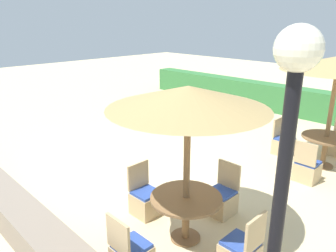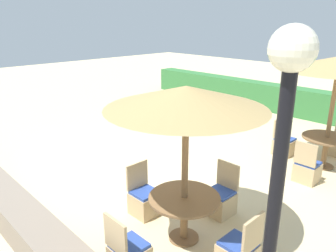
{
  "view_description": "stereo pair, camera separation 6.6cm",
  "coord_description": "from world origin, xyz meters",
  "px_view_note": "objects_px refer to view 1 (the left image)",
  "views": [
    {
      "loc": [
        5.32,
        -4.63,
        3.34
      ],
      "look_at": [
        0.0,
        0.6,
        0.9
      ],
      "focal_mm": 35.0,
      "sensor_mm": 36.0,
      "label": 1
    },
    {
      "loc": [
        5.37,
        -4.58,
        3.34
      ],
      "look_at": [
        0.0,
        0.6,
        0.9
      ],
      "focal_mm": 35.0,
      "sensor_mm": 36.0,
      "label": 2
    }
  ],
  "objects_px": {
    "patio_chair_back_right_west": "(283,144)",
    "patio_chair_front_right_north": "(221,200)",
    "parasol_front_right": "(188,98)",
    "patio_chair_front_right_west": "(146,200)",
    "lamp_post": "(286,149)",
    "patio_chair_back_right_south": "(307,170)",
    "round_table_back_right": "(326,143)",
    "round_table_front_right": "(186,205)"
  },
  "relations": [
    {
      "from": "parasol_front_right",
      "to": "round_table_front_right",
      "type": "bearing_deg",
      "value": 0.0
    },
    {
      "from": "lamp_post",
      "to": "parasol_front_right",
      "type": "xyz_separation_m",
      "value": [
        -1.89,
        0.91,
        -0.05
      ]
    },
    {
      "from": "patio_chair_back_right_west",
      "to": "patio_chair_front_right_north",
      "type": "bearing_deg",
      "value": 8.91
    },
    {
      "from": "round_table_back_right",
      "to": "parasol_front_right",
      "type": "xyz_separation_m",
      "value": [
        -0.46,
        -4.34,
        1.7
      ]
    },
    {
      "from": "round_table_front_right",
      "to": "patio_chair_front_right_north",
      "type": "distance_m",
      "value": 1.05
    },
    {
      "from": "round_table_back_right",
      "to": "patio_chair_front_right_north",
      "type": "height_order",
      "value": "patio_chair_front_right_north"
    },
    {
      "from": "round_table_front_right",
      "to": "patio_chair_back_right_south",
      "type": "bearing_deg",
      "value": 81.44
    },
    {
      "from": "lamp_post",
      "to": "patio_chair_back_right_west",
      "type": "relative_size",
      "value": 3.57
    },
    {
      "from": "patio_chair_back_right_south",
      "to": "lamp_post",
      "type": "bearing_deg",
      "value": -71.78
    },
    {
      "from": "round_table_front_right",
      "to": "patio_chair_front_right_west",
      "type": "relative_size",
      "value": 1.2
    },
    {
      "from": "patio_chair_back_right_south",
      "to": "round_table_front_right",
      "type": "relative_size",
      "value": 0.84
    },
    {
      "from": "patio_chair_back_right_west",
      "to": "round_table_back_right",
      "type": "bearing_deg",
      "value": 89.06
    },
    {
      "from": "round_table_back_right",
      "to": "patio_chair_back_right_south",
      "type": "bearing_deg",
      "value": -87.71
    },
    {
      "from": "round_table_back_right",
      "to": "patio_chair_back_right_west",
      "type": "height_order",
      "value": "patio_chair_back_right_west"
    },
    {
      "from": "patio_chair_back_right_west",
      "to": "patio_chair_front_right_north",
      "type": "height_order",
      "value": "same"
    },
    {
      "from": "lamp_post",
      "to": "patio_chair_back_right_west",
      "type": "xyz_separation_m",
      "value": [
        -2.46,
        5.26,
        -2.09
      ]
    },
    {
      "from": "parasol_front_right",
      "to": "patio_chair_front_right_north",
      "type": "height_order",
      "value": "parasol_front_right"
    },
    {
      "from": "round_table_back_right",
      "to": "lamp_post",
      "type": "bearing_deg",
      "value": -74.74
    },
    {
      "from": "lamp_post",
      "to": "patio_chair_front_right_west",
      "type": "bearing_deg",
      "value": 162.19
    },
    {
      "from": "round_table_front_right",
      "to": "patio_chair_back_right_west",
      "type": "bearing_deg",
      "value": 97.49
    },
    {
      "from": "lamp_post",
      "to": "round_table_back_right",
      "type": "relative_size",
      "value": 3.01
    },
    {
      "from": "patio_chair_back_right_west",
      "to": "parasol_front_right",
      "type": "bearing_deg",
      "value": 7.49
    },
    {
      "from": "lamp_post",
      "to": "round_table_front_right",
      "type": "distance_m",
      "value": 2.73
    },
    {
      "from": "lamp_post",
      "to": "patio_chair_front_right_north",
      "type": "xyz_separation_m",
      "value": [
        -1.93,
        1.9,
        -2.09
      ]
    },
    {
      "from": "round_table_front_right",
      "to": "patio_chair_front_right_north",
      "type": "relative_size",
      "value": 1.2
    },
    {
      "from": "patio_chair_back_right_west",
      "to": "patio_chair_front_right_west",
      "type": "relative_size",
      "value": 1.0
    },
    {
      "from": "round_table_back_right",
      "to": "patio_chair_back_right_west",
      "type": "bearing_deg",
      "value": 179.06
    },
    {
      "from": "patio_chair_back_right_west",
      "to": "patio_chair_front_right_west",
      "type": "bearing_deg",
      "value": -5.38
    },
    {
      "from": "round_table_back_right",
      "to": "patio_chair_front_right_west",
      "type": "xyz_separation_m",
      "value": [
        -1.44,
        -4.32,
        -0.33
      ]
    },
    {
      "from": "patio_chair_back_right_south",
      "to": "patio_chair_front_right_north",
      "type": "distance_m",
      "value": 2.38
    },
    {
      "from": "patio_chair_back_right_south",
      "to": "parasol_front_right",
      "type": "height_order",
      "value": "parasol_front_right"
    },
    {
      "from": "round_table_front_right",
      "to": "patio_chair_front_right_west",
      "type": "xyz_separation_m",
      "value": [
        -0.98,
        0.01,
        -0.34
      ]
    },
    {
      "from": "patio_chair_back_right_west",
      "to": "patio_chair_back_right_south",
      "type": "bearing_deg",
      "value": 45.89
    },
    {
      "from": "patio_chair_back_right_south",
      "to": "patio_chair_front_right_west",
      "type": "xyz_separation_m",
      "value": [
        -1.48,
        -3.3,
        0.0
      ]
    },
    {
      "from": "lamp_post",
      "to": "patio_chair_back_right_south",
      "type": "bearing_deg",
      "value": 108.22
    },
    {
      "from": "patio_chair_back_right_south",
      "to": "patio_chair_front_right_north",
      "type": "relative_size",
      "value": 1.0
    },
    {
      "from": "patio_chair_back_right_west",
      "to": "patio_chair_front_right_north",
      "type": "relative_size",
      "value": 1.0
    },
    {
      "from": "parasol_front_right",
      "to": "patio_chair_front_right_west",
      "type": "relative_size",
      "value": 2.66
    },
    {
      "from": "patio_chair_front_right_west",
      "to": "patio_chair_front_right_north",
      "type": "distance_m",
      "value": 1.36
    },
    {
      "from": "patio_chair_front_right_north",
      "to": "patio_chair_back_right_south",
      "type": "bearing_deg",
      "value": -103.23
    },
    {
      "from": "patio_chair_back_right_south",
      "to": "patio_chair_back_right_west",
      "type": "height_order",
      "value": "same"
    },
    {
      "from": "lamp_post",
      "to": "parasol_front_right",
      "type": "bearing_deg",
      "value": 154.3
    }
  ]
}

